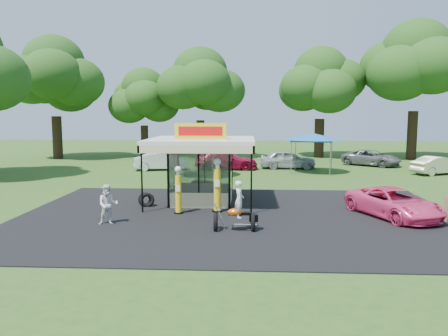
{
  "coord_description": "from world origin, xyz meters",
  "views": [
    {
      "loc": [
        0.37,
        -17.42,
        4.63
      ],
      "look_at": [
        -0.8,
        4.0,
        1.97
      ],
      "focal_mm": 35.0,
      "sensor_mm": 36.0,
      "label": 1
    }
  ],
  "objects": [
    {
      "name": "bg_car_e",
      "position": [
        15.03,
        16.78,
        0.7
      ],
      "size": [
        4.49,
        3.07,
        1.4
      ],
      "primitive_type": "imported",
      "rotation": [
        0.0,
        0.0,
        1.99
      ],
      "color": "#BDBC90",
      "rests_on": "ground"
    },
    {
      "name": "bg_car_a",
      "position": [
        -6.83,
        18.22,
        0.72
      ],
      "size": [
        4.61,
        2.38,
        1.45
      ],
      "primitive_type": "imported",
      "rotation": [
        0.0,
        0.0,
        1.77
      ],
      "color": "silver",
      "rests_on": "ground"
    },
    {
      "name": "oak_far_d",
      "position": [
        8.05,
        30.03,
        7.3
      ],
      "size": [
        9.62,
        9.62,
        11.45
      ],
      "color": "black",
      "rests_on": "ground"
    },
    {
      "name": "ground",
      "position": [
        0.0,
        0.0,
        0.0
      ],
      "size": [
        120.0,
        120.0,
        0.0
      ],
      "primitive_type": "plane",
      "color": "#294E18",
      "rests_on": "ground"
    },
    {
      "name": "spectator_west",
      "position": [
        -5.47,
        0.24,
        0.86
      ],
      "size": [
        1.0,
        0.88,
        1.71
      ],
      "primitive_type": "imported",
      "rotation": [
        0.0,
        0.0,
        0.33
      ],
      "color": "white",
      "rests_on": "ground"
    },
    {
      "name": "gas_station_kiosk",
      "position": [
        -2.0,
        4.99,
        1.78
      ],
      "size": [
        5.4,
        5.4,
        4.18
      ],
      "color": "white",
      "rests_on": "ground"
    },
    {
      "name": "asphalt_apron",
      "position": [
        0.0,
        2.0,
        0.02
      ],
      "size": [
        20.0,
        14.0,
        0.04
      ],
      "primitive_type": "cube",
      "color": "black",
      "rests_on": "ground"
    },
    {
      "name": "oak_far_c",
      "position": [
        -4.6,
        28.43,
        7.15
      ],
      "size": [
        9.56,
        9.56,
        11.27
      ],
      "color": "black",
      "rests_on": "ground"
    },
    {
      "name": "spare_tires",
      "position": [
        -4.69,
        3.82,
        0.36
      ],
      "size": [
        0.91,
        0.64,
        0.74
      ],
      "rotation": [
        0.0,
        0.0,
        0.19
      ],
      "color": "black",
      "rests_on": "ground"
    },
    {
      "name": "gas_pump_right",
      "position": [
        -1.05,
        2.76,
        1.24
      ],
      "size": [
        0.48,
        0.48,
        2.59
      ],
      "color": "black",
      "rests_on": "ground"
    },
    {
      "name": "motorcycle",
      "position": [
        -0.02,
        -0.47,
        0.82
      ],
      "size": [
        1.78,
        0.9,
        2.1
      ],
      "rotation": [
        0.0,
        0.0,
        0.05
      ],
      "color": "black",
      "rests_on": "ground"
    },
    {
      "name": "oak_far_a",
      "position": [
        -19.46,
        27.08,
        7.86
      ],
      "size": [
        10.42,
        10.42,
        12.35
      ],
      "color": "black",
      "rests_on": "ground"
    },
    {
      "name": "kiosk_car",
      "position": [
        -2.0,
        7.2,
        0.48
      ],
      "size": [
        2.82,
        1.13,
        0.96
      ],
      "primitive_type": "imported",
      "rotation": [
        0.0,
        0.0,
        1.57
      ],
      "color": "yellow",
      "rests_on": "ground"
    },
    {
      "name": "gas_pump_left",
      "position": [
        -2.82,
        2.33,
        1.08
      ],
      "size": [
        0.42,
        0.42,
        2.25
      ],
      "color": "black",
      "rests_on": "ground"
    },
    {
      "name": "tent_west",
      "position": [
        -3.58,
        14.8,
        3.01
      ],
      "size": [
        4.76,
        4.76,
        3.33
      ],
      "rotation": [
        0.0,
        0.0,
        -0.03
      ],
      "color": "gray",
      "rests_on": "ground"
    },
    {
      "name": "oak_far_b",
      "position": [
        -10.94,
        29.93,
        6.0
      ],
      "size": [
        7.88,
        7.88,
        9.4
      ],
      "color": "black",
      "rests_on": "ground"
    },
    {
      "name": "bg_car_b",
      "position": [
        -1.43,
        19.04,
        0.77
      ],
      "size": [
        5.3,
        2.19,
        1.53
      ],
      "primitive_type": "imported",
      "rotation": [
        0.0,
        0.0,
        1.58
      ],
      "color": "#A20C30",
      "rests_on": "ground"
    },
    {
      "name": "tent_east",
      "position": [
        5.47,
        17.31,
        2.85
      ],
      "size": [
        4.5,
        4.5,
        3.15
      ],
      "rotation": [
        0.0,
        0.0,
        -0.22
      ],
      "color": "gray",
      "rests_on": "ground"
    },
    {
      "name": "pink_sedan",
      "position": [
        6.94,
        2.2,
        0.66
      ],
      "size": [
        3.9,
        5.27,
        1.33
      ],
      "primitive_type": "imported",
      "rotation": [
        0.0,
        0.0,
        0.4
      ],
      "color": "#FF4584",
      "rests_on": "ground"
    },
    {
      "name": "bg_car_d",
      "position": [
        11.5,
        22.31,
        0.71
      ],
      "size": [
        5.5,
        5.0,
        1.42
      ],
      "primitive_type": "imported",
      "rotation": [
        0.0,
        0.0,
        0.91
      ],
      "color": "slate",
      "rests_on": "ground"
    },
    {
      "name": "bg_car_c",
      "position": [
        3.8,
        19.8,
        0.8
      ],
      "size": [
        4.69,
        1.9,
        1.6
      ],
      "primitive_type": "imported",
      "rotation": [
        0.0,
        0.0,
        1.57
      ],
      "color": "#ACADB1",
      "rests_on": "ground"
    },
    {
      "name": "oak_far_e",
      "position": [
        17.17,
        28.23,
        8.76
      ],
      "size": [
        11.52,
        11.52,
        13.72
      ],
      "color": "black",
      "rests_on": "ground"
    }
  ]
}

